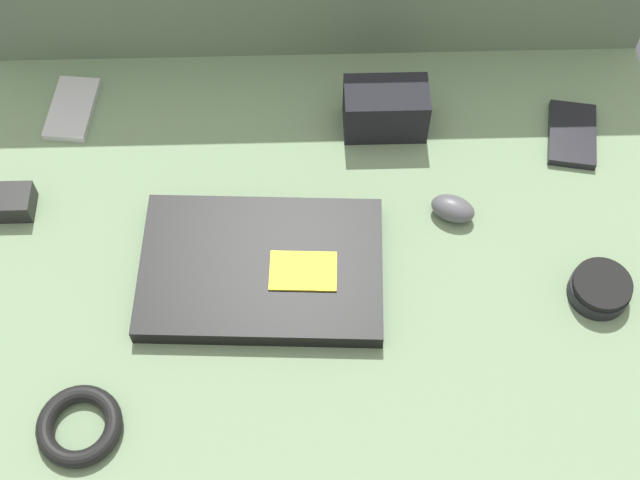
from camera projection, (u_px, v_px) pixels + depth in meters
ground_plane at (320, 300)px, 1.38m from camera, size 8.00×8.00×0.00m
couch_seat at (320, 275)px, 1.31m from camera, size 1.04×0.72×0.16m
laptop at (262, 269)px, 1.21m from camera, size 0.34×0.23×0.03m
computer_mouse at (453, 209)px, 1.26m from camera, size 0.07×0.06×0.03m
speaker_puck at (600, 289)px, 1.19m from camera, size 0.08×0.08×0.03m
phone_silver at (572, 134)px, 1.34m from camera, size 0.09×0.13×0.01m
phone_black at (72, 109)px, 1.36m from camera, size 0.08×0.12×0.01m
camera_pouch at (385, 109)px, 1.32m from camera, size 0.12×0.07×0.08m
charger_brick at (12, 202)px, 1.26m from camera, size 0.06×0.05×0.03m
cable_coil at (79, 426)px, 1.10m from camera, size 0.11×0.11×0.02m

